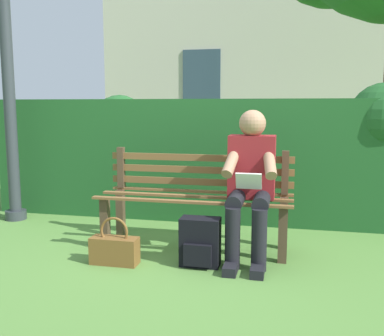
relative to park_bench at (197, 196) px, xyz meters
The scene contains 8 objects.
ground 0.46m from the park_bench, 90.00° to the left, with size 60.00×60.00×0.00m, color #517F38.
park_bench is the anchor object (origin of this frame).
person_seated 0.55m from the park_bench, 159.13° to the left, with size 0.44×0.73×1.20m.
hedge_backdrop 1.18m from the park_bench, 97.90° to the right, with size 5.27×0.88×1.47m.
building_facade 8.71m from the park_bench, 98.07° to the right, with size 9.85×2.81×6.93m.
backpack 0.55m from the park_bench, 105.43° to the left, with size 0.31×0.24×0.38m.
handbag 0.86m from the park_bench, 47.43° to the left, with size 0.38×0.15×0.38m.
lamp_post 2.61m from the park_bench, 12.44° to the right, with size 0.26×0.26×3.39m.
Camera 1 is at (-0.79, 3.62, 1.24)m, focal length 41.25 mm.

